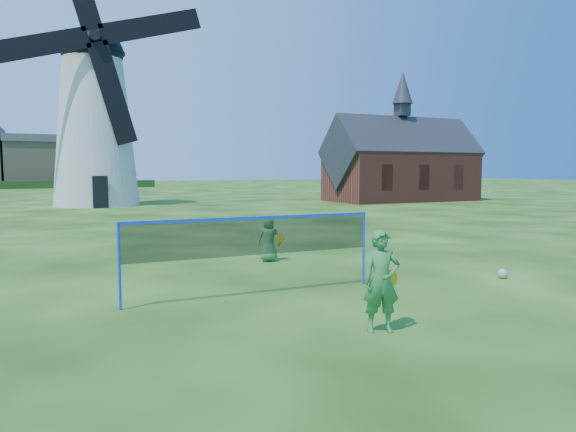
# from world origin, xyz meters

# --- Properties ---
(ground) EXTENTS (220.00, 220.00, 0.00)m
(ground) POSITION_xyz_m (0.00, 0.00, 0.00)
(ground) COLOR black
(ground) RESTS_ON ground
(windmill) EXTENTS (13.71, 5.63, 17.73)m
(windmill) POSITION_xyz_m (-1.44, 28.55, 5.92)
(windmill) COLOR silver
(windmill) RESTS_ON ground
(chapel) EXTENTS (11.87, 5.76, 10.04)m
(chapel) POSITION_xyz_m (20.96, 24.51, 2.83)
(chapel) COLOR brown
(chapel) RESTS_ON ground
(badminton_net) EXTENTS (5.05, 0.05, 1.55)m
(badminton_net) POSITION_xyz_m (-0.67, 0.17, 1.14)
(badminton_net) COLOR blue
(badminton_net) RESTS_ON ground
(player_girl) EXTENTS (0.75, 0.53, 1.55)m
(player_girl) POSITION_xyz_m (0.28, -2.72, 0.77)
(player_girl) COLOR #33813E
(player_girl) RESTS_ON ground
(player_boy) EXTENTS (0.70, 0.53, 1.21)m
(player_boy) POSITION_xyz_m (1.04, 3.57, 0.60)
(player_boy) COLOR #40823E
(player_boy) RESTS_ON ground
(play_ball) EXTENTS (0.22, 0.22, 0.22)m
(play_ball) POSITION_xyz_m (4.99, -0.66, 0.11)
(play_ball) COLOR green
(play_ball) RESTS_ON ground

